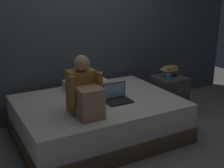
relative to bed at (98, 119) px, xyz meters
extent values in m
plane|color=gray|center=(0.20, -0.30, -0.25)|extent=(8.00, 8.00, 0.00)
cube|color=#424751|center=(0.20, 0.90, 1.10)|extent=(5.60, 0.10, 2.70)
cube|color=brown|center=(0.00, 0.00, -0.15)|extent=(2.00, 1.50, 0.20)
cube|color=beige|center=(0.00, 0.00, 0.10)|extent=(1.96, 1.46, 0.30)
cube|color=#474442|center=(1.30, 0.18, 0.04)|extent=(0.44, 0.44, 0.58)
sphere|color=gray|center=(1.30, -0.04, 0.16)|extent=(0.04, 0.04, 0.04)
cube|color=olive|center=(-0.32, -0.23, 0.50)|extent=(0.30, 0.20, 0.48)
sphere|color=#A87C5E|center=(-0.32, -0.26, 0.82)|extent=(0.18, 0.18, 0.18)
cube|color=#A87C5E|center=(-0.32, -0.45, 0.43)|extent=(0.26, 0.24, 0.34)
cylinder|color=olive|center=(-0.48, -0.37, 0.56)|extent=(0.07, 0.07, 0.34)
cylinder|color=olive|center=(-0.16, -0.37, 0.56)|extent=(0.07, 0.07, 0.34)
cube|color=black|center=(0.18, -0.20, 0.27)|extent=(0.32, 0.22, 0.02)
cube|color=black|center=(0.18, -0.09, 0.38)|extent=(0.32, 0.01, 0.20)
cube|color=#8CB2EA|center=(0.18, -0.09, 0.38)|extent=(0.29, 0.00, 0.18)
cube|color=silver|center=(0.04, 0.45, 0.32)|extent=(0.56, 0.36, 0.13)
cube|color=black|center=(1.33, 0.23, 0.34)|extent=(0.18, 0.13, 0.02)
cube|color=teal|center=(1.33, 0.23, 0.37)|extent=(0.23, 0.12, 0.04)
cube|color=#9E2D28|center=(1.32, 0.21, 0.40)|extent=(0.21, 0.14, 0.03)
cube|color=beige|center=(1.31, 0.22, 0.43)|extent=(0.23, 0.14, 0.03)
cube|color=gold|center=(1.32, 0.21, 0.46)|extent=(0.20, 0.13, 0.03)
cylinder|color=teal|center=(1.17, 0.06, 0.37)|extent=(0.08, 0.08, 0.09)
camera|label=1|loc=(-1.55, -3.15, 1.58)|focal=47.94mm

